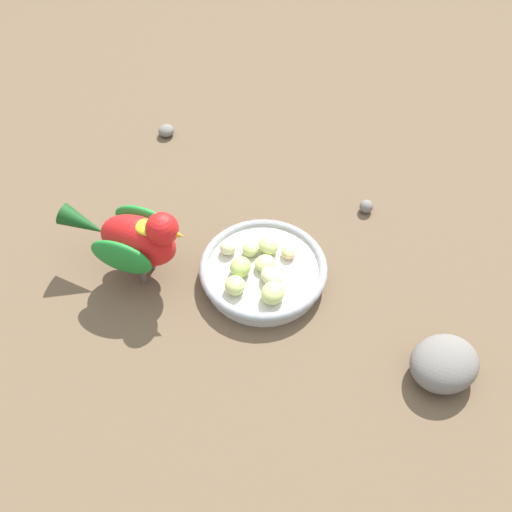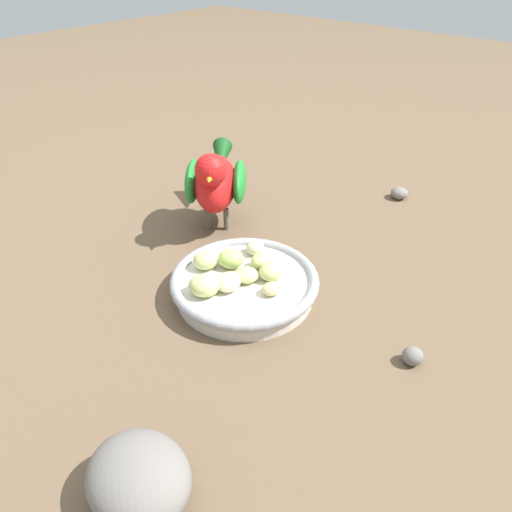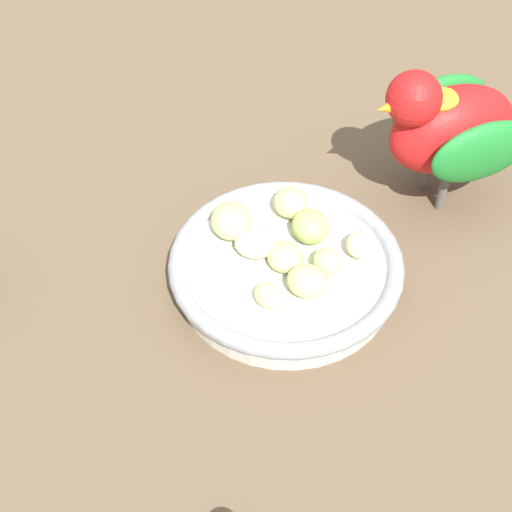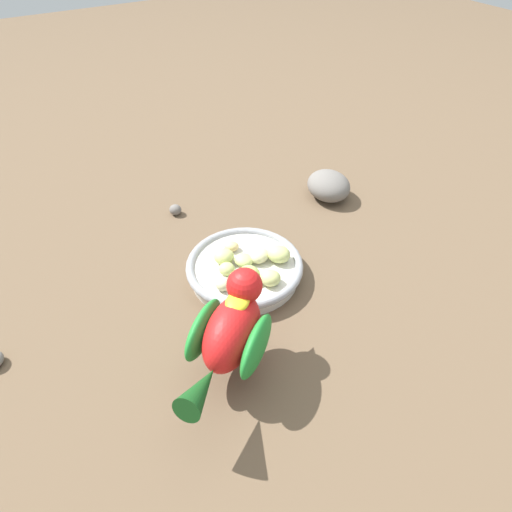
{
  "view_description": "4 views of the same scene",
  "coord_description": "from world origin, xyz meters",
  "px_view_note": "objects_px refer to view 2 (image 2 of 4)",
  "views": [
    {
      "loc": [
        0.48,
        -0.32,
        0.74
      ],
      "look_at": [
        0.01,
        -0.03,
        0.07
      ],
      "focal_mm": 41.76,
      "sensor_mm": 36.0,
      "label": 1
    },
    {
      "loc": [
        0.39,
        0.34,
        0.42
      ],
      "look_at": [
        -0.01,
        -0.0,
        0.06
      ],
      "focal_mm": 34.64,
      "sensor_mm": 36.0,
      "label": 2
    },
    {
      "loc": [
        -0.11,
        0.4,
        0.48
      ],
      "look_at": [
        0.02,
        0.01,
        0.05
      ],
      "focal_mm": 52.42,
      "sensor_mm": 36.0,
      "label": 3
    },
    {
      "loc": [
        -0.26,
        -0.5,
        0.53
      ],
      "look_at": [
        0.02,
        -0.02,
        0.04
      ],
      "focal_mm": 31.22,
      "sensor_mm": 36.0,
      "label": 4
    }
  ],
  "objects_px": {
    "apple_piece_7": "(204,285)",
    "feeding_bowl": "(245,284)",
    "apple_piece_3": "(260,261)",
    "apple_piece_6": "(272,271)",
    "apple_piece_8": "(205,260)",
    "apple_piece_2": "(255,248)",
    "rock_large": "(139,478)",
    "pebble_1": "(413,356)",
    "pebble_0": "(399,193)",
    "apple_piece_5": "(229,282)",
    "apple_piece_4": "(247,274)",
    "parrot": "(216,180)",
    "apple_piece_0": "(270,290)",
    "apple_piece_1": "(231,259)"
  },
  "relations": [
    {
      "from": "apple_piece_1",
      "to": "apple_piece_7",
      "type": "xyz_separation_m",
      "value": [
        0.07,
        0.02,
        0.0
      ]
    },
    {
      "from": "apple_piece_3",
      "to": "apple_piece_6",
      "type": "distance_m",
      "value": 0.03
    },
    {
      "from": "feeding_bowl",
      "to": "pebble_0",
      "type": "distance_m",
      "value": 0.4
    },
    {
      "from": "apple_piece_2",
      "to": "apple_piece_5",
      "type": "xyz_separation_m",
      "value": [
        0.08,
        0.03,
        0.0
      ]
    },
    {
      "from": "parrot",
      "to": "pebble_0",
      "type": "height_order",
      "value": "parrot"
    },
    {
      "from": "apple_piece_1",
      "to": "parrot",
      "type": "xyz_separation_m",
      "value": [
        -0.1,
        -0.12,
        0.05
      ]
    },
    {
      "from": "apple_piece_8",
      "to": "apple_piece_2",
      "type": "bearing_deg",
      "value": 157.77
    },
    {
      "from": "apple_piece_0",
      "to": "apple_piece_5",
      "type": "bearing_deg",
      "value": -62.81
    },
    {
      "from": "apple_piece_3",
      "to": "parrot",
      "type": "distance_m",
      "value": 0.18
    },
    {
      "from": "apple_piece_4",
      "to": "parrot",
      "type": "distance_m",
      "value": 0.2
    },
    {
      "from": "apple_piece_5",
      "to": "apple_piece_7",
      "type": "relative_size",
      "value": 0.91
    },
    {
      "from": "apple_piece_1",
      "to": "apple_piece_7",
      "type": "height_order",
      "value": "same"
    },
    {
      "from": "apple_piece_8",
      "to": "apple_piece_1",
      "type": "bearing_deg",
      "value": 135.73
    },
    {
      "from": "apple_piece_0",
      "to": "apple_piece_6",
      "type": "height_order",
      "value": "apple_piece_6"
    },
    {
      "from": "apple_piece_5",
      "to": "apple_piece_6",
      "type": "height_order",
      "value": "apple_piece_6"
    },
    {
      "from": "apple_piece_5",
      "to": "apple_piece_8",
      "type": "relative_size",
      "value": 1.09
    },
    {
      "from": "pebble_1",
      "to": "apple_piece_7",
      "type": "bearing_deg",
      "value": -70.61
    },
    {
      "from": "apple_piece_1",
      "to": "apple_piece_5",
      "type": "relative_size",
      "value": 0.98
    },
    {
      "from": "feeding_bowl",
      "to": "apple_piece_7",
      "type": "xyz_separation_m",
      "value": [
        0.06,
        -0.02,
        0.02
      ]
    },
    {
      "from": "apple_piece_4",
      "to": "apple_piece_7",
      "type": "bearing_deg",
      "value": -20.06
    },
    {
      "from": "apple_piece_6",
      "to": "pebble_1",
      "type": "bearing_deg",
      "value": 91.52
    },
    {
      "from": "apple_piece_1",
      "to": "rock_large",
      "type": "distance_m",
      "value": 0.32
    },
    {
      "from": "apple_piece_7",
      "to": "rock_large",
      "type": "height_order",
      "value": "rock_large"
    },
    {
      "from": "apple_piece_2",
      "to": "apple_piece_6",
      "type": "distance_m",
      "value": 0.06
    },
    {
      "from": "apple_piece_4",
      "to": "apple_piece_8",
      "type": "distance_m",
      "value": 0.06
    },
    {
      "from": "pebble_1",
      "to": "apple_piece_0",
      "type": "bearing_deg",
      "value": -79.58
    },
    {
      "from": "pebble_0",
      "to": "pebble_1",
      "type": "relative_size",
      "value": 1.28
    },
    {
      "from": "apple_piece_8",
      "to": "rock_large",
      "type": "height_order",
      "value": "rock_large"
    },
    {
      "from": "apple_piece_2",
      "to": "apple_piece_4",
      "type": "height_order",
      "value": "apple_piece_2"
    },
    {
      "from": "apple_piece_2",
      "to": "apple_piece_7",
      "type": "height_order",
      "value": "apple_piece_7"
    },
    {
      "from": "apple_piece_6",
      "to": "apple_piece_7",
      "type": "height_order",
      "value": "apple_piece_7"
    },
    {
      "from": "apple_piece_5",
      "to": "apple_piece_6",
      "type": "xyz_separation_m",
      "value": [
        -0.05,
        0.03,
        0.0
      ]
    },
    {
      "from": "apple_piece_0",
      "to": "apple_piece_5",
      "type": "distance_m",
      "value": 0.05
    },
    {
      "from": "pebble_0",
      "to": "pebble_1",
      "type": "distance_m",
      "value": 0.42
    },
    {
      "from": "apple_piece_6",
      "to": "parrot",
      "type": "bearing_deg",
      "value": -114.5
    },
    {
      "from": "apple_piece_7",
      "to": "pebble_1",
      "type": "xyz_separation_m",
      "value": [
        -0.09,
        0.25,
        -0.03
      ]
    },
    {
      "from": "apple_piece_3",
      "to": "rock_large",
      "type": "xyz_separation_m",
      "value": [
        0.31,
        0.12,
        -0.01
      ]
    },
    {
      "from": "apple_piece_0",
      "to": "apple_piece_7",
      "type": "relative_size",
      "value": 0.64
    },
    {
      "from": "rock_large",
      "to": "apple_piece_2",
      "type": "bearing_deg",
      "value": -155.28
    },
    {
      "from": "feeding_bowl",
      "to": "apple_piece_4",
      "type": "distance_m",
      "value": 0.02
    },
    {
      "from": "feeding_bowl",
      "to": "apple_piece_5",
      "type": "relative_size",
      "value": 5.47
    },
    {
      "from": "apple_piece_1",
      "to": "apple_piece_8",
      "type": "bearing_deg",
      "value": -44.27
    },
    {
      "from": "apple_piece_2",
      "to": "pebble_1",
      "type": "bearing_deg",
      "value": 84.42
    },
    {
      "from": "parrot",
      "to": "pebble_0",
      "type": "relative_size",
      "value": 5.87
    },
    {
      "from": "apple_piece_2",
      "to": "pebble_1",
      "type": "distance_m",
      "value": 0.26
    },
    {
      "from": "apple_piece_4",
      "to": "apple_piece_5",
      "type": "xyz_separation_m",
      "value": [
        0.03,
        -0.01,
        0.0
      ]
    },
    {
      "from": "apple_piece_4",
      "to": "feeding_bowl",
      "type": "bearing_deg",
      "value": -43.14
    },
    {
      "from": "feeding_bowl",
      "to": "apple_piece_6",
      "type": "bearing_deg",
      "value": 135.73
    },
    {
      "from": "apple_piece_2",
      "to": "apple_piece_6",
      "type": "bearing_deg",
      "value": 60.99
    },
    {
      "from": "apple_piece_7",
      "to": "feeding_bowl",
      "type": "bearing_deg",
      "value": 161.44
    }
  ]
}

